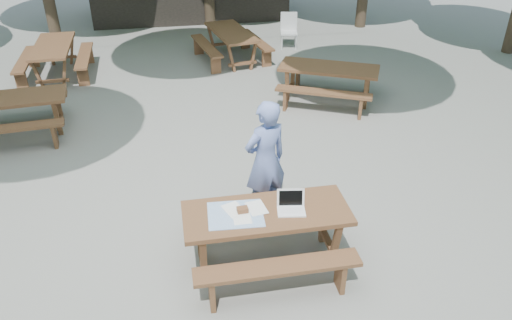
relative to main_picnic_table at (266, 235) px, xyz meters
The scene contains 10 objects.
ground 1.88m from the main_picnic_table, 108.91° to the left, with size 80.00×80.00×0.00m, color slate.
main_picnic_table is the anchor object (origin of this frame).
picnic_table_nw 5.66m from the main_picnic_table, 133.28° to the left, with size 2.07×1.75×0.75m.
picnic_table_ne 5.09m from the main_picnic_table, 64.03° to the left, with size 2.40×2.25×0.75m.
picnic_table_far_w 7.93m from the main_picnic_table, 116.71° to the left, with size 1.63×2.02×0.75m.
picnic_table_far_e 7.45m from the main_picnic_table, 85.33° to the left, with size 1.91×2.16×0.75m.
woman 1.07m from the main_picnic_table, 79.52° to the left, with size 0.64×0.42×1.75m, color #6A7EC1.
plastic_chair 8.49m from the main_picnic_table, 74.49° to the left, with size 0.51×0.51×0.90m.
laptop 0.52m from the main_picnic_table, ahead, with size 0.36×0.31×0.24m.
tabletop_clutter 0.51m from the main_picnic_table, behind, with size 0.74×0.59×0.08m.
Camera 1 is at (-0.39, -6.43, 4.32)m, focal length 35.00 mm.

